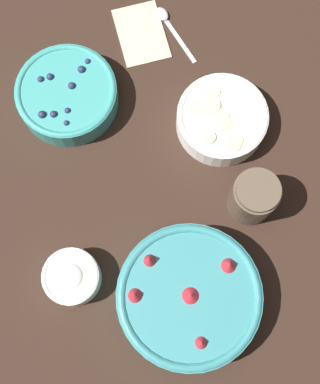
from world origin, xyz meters
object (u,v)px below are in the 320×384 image
(bowl_strawberries, at_px, (189,297))
(jar_chocolate, at_px, (253,197))
(bowl_bananas, at_px, (222,119))
(bowl_blueberries, at_px, (67,94))
(bowl_cream, at_px, (72,277))

(bowl_strawberries, height_order, jar_chocolate, jar_chocolate)
(jar_chocolate, bearing_deg, bowl_strawberries, 114.38)
(bowl_bananas, bearing_deg, bowl_blueberries, 48.64)
(bowl_blueberries, distance_m, bowl_bananas, 0.29)
(bowl_bananas, bearing_deg, jar_chocolate, 166.01)
(bowl_blueberries, xyz_separation_m, bowl_cream, (-0.30, 0.16, -0.00))
(bowl_strawberries, relative_size, bowl_bananas, 1.45)
(bowl_blueberries, distance_m, bowl_cream, 0.34)
(bowl_blueberries, bearing_deg, bowl_cream, 152.17)
(bowl_cream, bearing_deg, bowl_bananas, -74.14)
(jar_chocolate, bearing_deg, bowl_cream, 81.82)
(bowl_strawberries, height_order, bowl_bananas, bowl_strawberries)
(bowl_bananas, xyz_separation_m, jar_chocolate, (-0.15, 0.04, 0.02))
(bowl_bananas, bearing_deg, bowl_strawberries, 136.85)
(bowl_cream, bearing_deg, jar_chocolate, -98.18)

